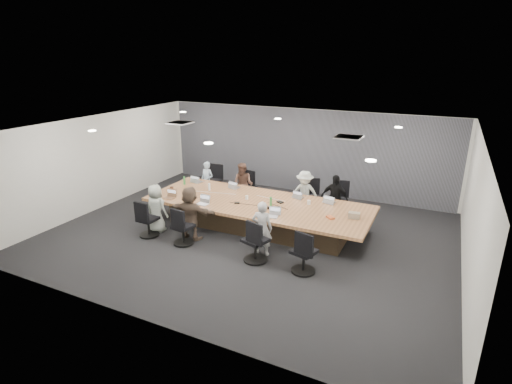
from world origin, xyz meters
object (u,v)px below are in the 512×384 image
at_px(chair_6, 255,244).
at_px(person_4, 156,208).
at_px(chair_7, 304,255).
at_px(laptop_5, 202,204).
at_px(chair_1, 248,190).
at_px(person_6, 262,228).
at_px(conference_table, 258,214).
at_px(person_3, 334,198).
at_px(bottle_clear, 209,187).
at_px(canvas_bag, 354,215).
at_px(bottle_green_left, 184,181).
at_px(chair_5, 183,229).
at_px(person_5, 190,213).
at_px(stapler, 271,208).
at_px(laptop_4, 169,198).
at_px(person_0, 207,181).
at_px(chair_2, 308,199).
at_px(chair_3, 337,202).
at_px(laptop_1, 235,187).
at_px(mug_brown, 172,188).
at_px(laptop_2, 298,197).
at_px(laptop_0, 197,181).
at_px(person_2, 304,194).
at_px(person_1, 243,185).
at_px(snack_packet, 330,217).
at_px(bottle_green_right, 271,201).
at_px(chair_4, 148,222).
at_px(laptop_3, 329,202).
at_px(laptop_6, 272,217).
at_px(chair_0, 213,183).

xyz_separation_m(chair_6, person_4, (-3.06, 0.35, 0.21)).
bearing_deg(chair_7, laptop_5, 179.75).
distance_m(chair_1, person_6, 3.60).
distance_m(conference_table, person_3, 2.21).
xyz_separation_m(bottle_clear, canvas_bag, (4.24, -0.27, -0.03)).
bearing_deg(bottle_green_left, chair_1, 40.41).
bearing_deg(chair_1, chair_5, 102.25).
xyz_separation_m(person_5, stapler, (1.75, 1.01, 0.08)).
distance_m(person_4, laptop_4, 0.56).
relative_size(chair_5, person_0, 0.63).
bearing_deg(chair_2, chair_3, 165.96).
bearing_deg(person_3, laptop_1, -161.94).
distance_m(bottle_clear, mug_brown, 1.09).
bearing_deg(person_5, laptop_2, -133.77).
height_order(chair_5, laptop_2, chair_5).
xyz_separation_m(person_0, person_6, (3.20, -2.70, 0.04)).
height_order(laptop_0, laptop_5, same).
xyz_separation_m(conference_table, chair_3, (1.73, 1.70, 0.04)).
bearing_deg(person_6, laptop_4, -20.38).
bearing_deg(person_2, laptop_0, -179.48).
height_order(chair_6, person_6, person_6).
bearing_deg(laptop_1, person_4, 71.22).
bearing_deg(person_1, person_3, -2.59).
bearing_deg(person_4, canvas_bag, -162.39).
distance_m(chair_1, person_2, 2.04).
bearing_deg(person_6, chair_1, -68.36).
xyz_separation_m(chair_3, laptop_5, (-2.95, -2.50, 0.31)).
height_order(conference_table, chair_2, chair_2).
bearing_deg(snack_packet, chair_6, -132.07).
bearing_deg(person_3, person_5, -130.33).
bearing_deg(bottle_green_left, chair_2, 20.22).
distance_m(person_5, bottle_green_right, 2.08).
xyz_separation_m(chair_3, chair_4, (-4.03, -3.40, -0.05)).
xyz_separation_m(chair_4, laptop_3, (4.03, 2.50, 0.36)).
xyz_separation_m(chair_7, stapler, (-1.37, 1.36, 0.36)).
distance_m(laptop_2, mug_brown, 3.64).
xyz_separation_m(person_1, laptop_3, (2.86, -0.55, 0.08)).
bearing_deg(laptop_6, laptop_3, 48.36).
relative_size(conference_table, canvas_bag, 22.42).
height_order(laptop_1, laptop_4, same).
relative_size(person_1, laptop_5, 4.43).
bearing_deg(laptop_0, person_2, -165.91).
bearing_deg(person_5, laptop_1, -92.15).
height_order(person_6, bottle_green_right, person_6).
relative_size(person_2, laptop_3, 4.38).
height_order(laptop_4, snack_packet, snack_packet).
bearing_deg(canvas_bag, chair_0, 161.17).
relative_size(chair_2, canvas_bag, 2.98).
height_order(person_2, laptop_2, person_2).
bearing_deg(person_5, conference_table, -132.04).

